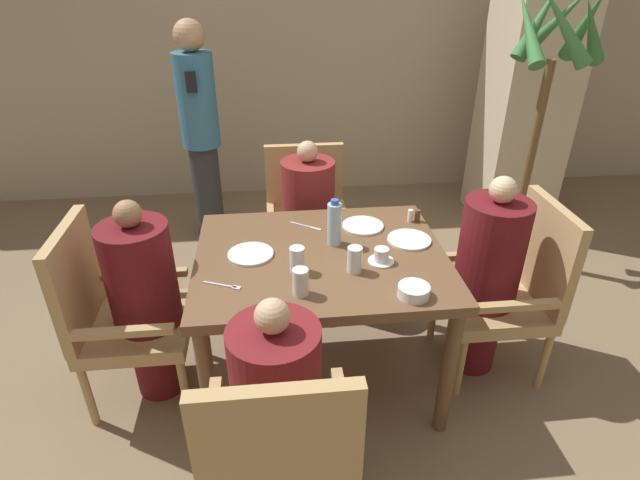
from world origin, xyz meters
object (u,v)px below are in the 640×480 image
at_px(chair_right_side, 512,286).
at_px(glass_tall_far, 301,282).
at_px(plate_main_left, 251,254).
at_px(diner_in_left_chair, 146,300).
at_px(water_bottle, 334,224).
at_px(plate_dessert_center, 409,240).
at_px(teacup_with_saucer, 381,256).
at_px(standing_host, 200,131).
at_px(potted_palm, 531,159).
at_px(diner_in_right_chair, 486,276).
at_px(bowl_small, 414,291).
at_px(glass_tall_near, 355,259).
at_px(chair_left_side, 116,311).
at_px(diner_in_far_chair, 308,222).
at_px(plate_main_right, 363,226).
at_px(diner_in_near_chair, 278,413).
at_px(chair_near_corner, 280,454).
at_px(glass_tall_mid, 297,260).
at_px(chair_far_side, 307,219).

xyz_separation_m(chair_right_side, glass_tall_far, (-1.11, -0.31, 0.31)).
distance_m(plate_main_left, glass_tall_far, 0.40).
relative_size(diner_in_left_chair, water_bottle, 4.54).
distance_m(plate_dessert_center, teacup_with_saucer, 0.26).
xyz_separation_m(standing_host, plate_main_left, (0.38, -1.60, -0.12)).
bearing_deg(standing_host, potted_palm, -14.82).
relative_size(diner_in_right_chair, bowl_small, 8.36).
bearing_deg(water_bottle, glass_tall_near, -77.18).
bearing_deg(water_bottle, standing_host, 117.12).
relative_size(chair_left_side, diner_in_right_chair, 0.86).
height_order(diner_in_far_chair, plate_main_left, diner_in_far_chair).
relative_size(diner_in_left_chair, plate_main_right, 4.97).
bearing_deg(diner_in_right_chair, plate_main_right, 156.96).
height_order(standing_host, plate_main_right, standing_host).
bearing_deg(plate_main_right, diner_in_far_chair, 117.30).
distance_m(diner_in_right_chair, plate_main_right, 0.67).
xyz_separation_m(diner_in_left_chair, diner_in_near_chair, (0.60, -0.73, -0.02)).
xyz_separation_m(diner_in_near_chair, standing_host, (-0.47, 2.35, 0.35)).
bearing_deg(standing_host, plate_main_left, -76.64).
distance_m(chair_near_corner, glass_tall_far, 0.66).
height_order(standing_host, glass_tall_near, standing_host).
height_order(diner_in_near_chair, water_bottle, diner_in_near_chair).
distance_m(diner_in_far_chair, potted_palm, 1.58).
relative_size(plate_main_left, plate_dessert_center, 1.00).
xyz_separation_m(plate_dessert_center, glass_tall_mid, (-0.57, -0.22, 0.05)).
distance_m(chair_left_side, bowl_small, 1.41).
relative_size(chair_right_side, diner_in_right_chair, 0.86).
bearing_deg(glass_tall_near, chair_near_corner, -117.15).
height_order(chair_near_corner, bowl_small, chair_near_corner).
relative_size(potted_palm, water_bottle, 8.05).
bearing_deg(potted_palm, water_bottle, -147.35).
bearing_deg(teacup_with_saucer, plate_main_right, 93.40).
relative_size(chair_right_side, potted_palm, 0.50).
height_order(standing_host, plate_main_left, standing_host).
bearing_deg(bowl_small, plate_main_left, 149.28).
distance_m(teacup_with_saucer, glass_tall_mid, 0.39).
distance_m(standing_host, plate_main_left, 1.65).
height_order(chair_right_side, diner_in_right_chair, diner_in_right_chair).
bearing_deg(chair_near_corner, bowl_small, 41.00).
relative_size(diner_in_near_chair, glass_tall_near, 8.59).
relative_size(chair_far_side, diner_in_far_chair, 0.89).
height_order(diner_in_far_chair, water_bottle, diner_in_far_chair).
relative_size(diner_in_left_chair, chair_right_side, 1.13).
xyz_separation_m(standing_host, potted_palm, (2.25, -0.59, -0.09)).
xyz_separation_m(chair_near_corner, plate_main_right, (0.48, 1.13, 0.26)).
relative_size(chair_far_side, plate_main_left, 4.41).
height_order(potted_palm, plate_dessert_center, potted_palm).
bearing_deg(glass_tall_mid, diner_in_right_chair, 8.01).
xyz_separation_m(diner_in_far_chair, potted_palm, (1.54, 0.30, 0.24)).
xyz_separation_m(diner_in_left_chair, diner_in_far_chair, (0.84, 0.73, -0.00)).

